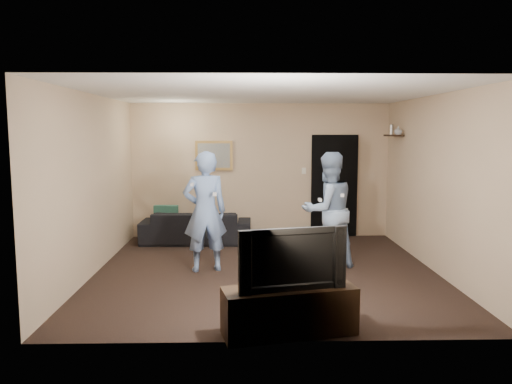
{
  "coord_description": "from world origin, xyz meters",
  "views": [
    {
      "loc": [
        -0.32,
        -7.2,
        2.07
      ],
      "look_at": [
        -0.14,
        0.3,
        1.15
      ],
      "focal_mm": 35.0,
      "sensor_mm": 36.0,
      "label": 1
    }
  ],
  "objects_px": {
    "tv_console": "(289,311)",
    "wii_player_right": "(328,210)",
    "wii_player_left": "(205,212)",
    "television": "(290,257)",
    "sofa": "(196,227)"
  },
  "relations": [
    {
      "from": "sofa",
      "to": "television",
      "type": "height_order",
      "value": "television"
    },
    {
      "from": "sofa",
      "to": "wii_player_left",
      "type": "xyz_separation_m",
      "value": [
        0.32,
        -1.91,
        0.59
      ]
    },
    {
      "from": "wii_player_left",
      "to": "wii_player_right",
      "type": "bearing_deg",
      "value": 4.43
    },
    {
      "from": "television",
      "to": "wii_player_left",
      "type": "height_order",
      "value": "wii_player_left"
    },
    {
      "from": "television",
      "to": "wii_player_left",
      "type": "relative_size",
      "value": 0.62
    },
    {
      "from": "television",
      "to": "wii_player_right",
      "type": "height_order",
      "value": "wii_player_right"
    },
    {
      "from": "tv_console",
      "to": "television",
      "type": "height_order",
      "value": "television"
    },
    {
      "from": "television",
      "to": "wii_player_left",
      "type": "bearing_deg",
      "value": 100.71
    },
    {
      "from": "tv_console",
      "to": "wii_player_right",
      "type": "distance_m",
      "value": 2.73
    },
    {
      "from": "television",
      "to": "wii_player_right",
      "type": "distance_m",
      "value": 2.66
    },
    {
      "from": "sofa",
      "to": "wii_player_right",
      "type": "xyz_separation_m",
      "value": [
        2.16,
        -1.76,
        0.58
      ]
    },
    {
      "from": "sofa",
      "to": "wii_player_right",
      "type": "bearing_deg",
      "value": 141.67
    },
    {
      "from": "wii_player_left",
      "to": "wii_player_right",
      "type": "height_order",
      "value": "wii_player_left"
    },
    {
      "from": "sofa",
      "to": "television",
      "type": "xyz_separation_m",
      "value": [
        1.35,
        -4.3,
        0.51
      ]
    },
    {
      "from": "tv_console",
      "to": "wii_player_right",
      "type": "xyz_separation_m",
      "value": [
        0.81,
        2.53,
        0.63
      ]
    }
  ]
}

